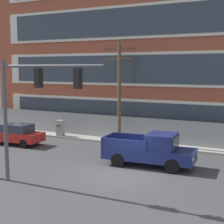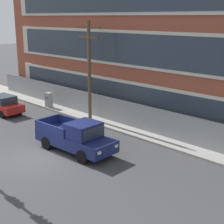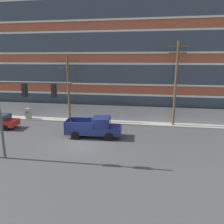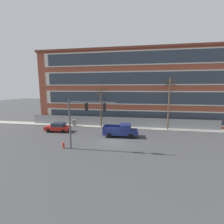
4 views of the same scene
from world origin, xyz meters
The scene contains 9 objects.
ground_plane centered at (0.00, 0.00, 0.00)m, with size 160.00×160.00×0.00m, color #424244.
sidewalk_building_side centered at (0.00, 7.55, 0.08)m, with size 80.00×2.11×0.16m, color #9E9B93.
brick_mill_building centered at (3.70, 12.61, 7.45)m, with size 41.59×8.61×14.88m.
chain_link_fence centered at (-0.08, 7.85, 1.00)m, with size 35.62×0.06×1.96m.
traffic_signal_mast centered at (-3.16, -3.43, 4.33)m, with size 5.68×0.43×6.08m.
pickup_truck_navy centered at (0.88, 2.23, 0.94)m, with size 5.45×2.31×1.97m.
utility_pole_near_corner centered at (-3.41, 7.00, 4.24)m, with size 2.51×0.26×7.59m.
utility_pole_midblock centered at (8.68, 7.07, 4.99)m, with size 2.16×0.26×9.14m.
electrical_cabinet centered at (-8.69, 6.81, 0.72)m, with size 0.55×0.50×1.44m.
Camera 3 is at (5.76, -17.22, 7.33)m, focal length 35.00 mm.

